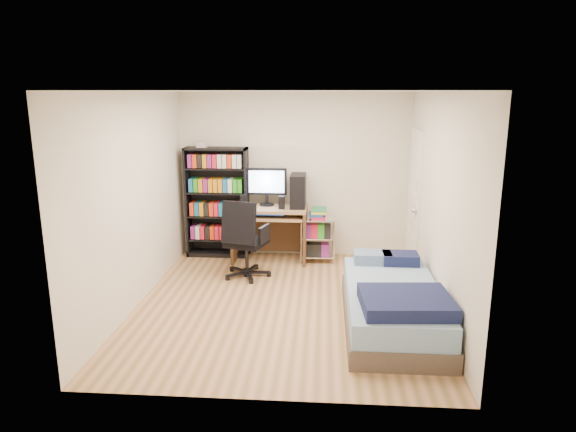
# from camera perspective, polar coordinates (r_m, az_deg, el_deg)

# --- Properties ---
(room) EXTENTS (3.58, 4.08, 2.58)m
(room) POSITION_cam_1_polar(r_m,az_deg,el_deg) (5.90, -0.49, 1.49)
(room) COLOR tan
(room) RESTS_ON ground
(media_shelf) EXTENTS (0.95, 0.32, 1.75)m
(media_shelf) POSITION_cam_1_polar(r_m,az_deg,el_deg) (7.94, -7.87, 1.66)
(media_shelf) COLOR black
(media_shelf) RESTS_ON room
(computer_desk) EXTENTS (1.10, 0.64, 1.39)m
(computer_desk) POSITION_cam_1_polar(r_m,az_deg,el_deg) (7.69, -1.18, 0.52)
(computer_desk) COLOR tan
(computer_desk) RESTS_ON room
(office_chair) EXTENTS (0.82, 0.82, 1.10)m
(office_chair) POSITION_cam_1_polar(r_m,az_deg,el_deg) (7.06, -4.77, -4.10)
(office_chair) COLOR black
(office_chair) RESTS_ON room
(wire_cart) EXTENTS (0.52, 0.38, 0.82)m
(wire_cart) POSITION_cam_1_polar(r_m,az_deg,el_deg) (7.67, 3.33, -1.20)
(wire_cart) COLOR white
(wire_cart) RESTS_ON room
(bed) EXTENTS (1.01, 2.03, 0.58)m
(bed) POSITION_cam_1_polar(r_m,az_deg,el_deg) (5.74, 11.57, -9.58)
(bed) COLOR brown
(bed) RESTS_ON room
(door) EXTENTS (0.12, 0.80, 2.00)m
(door) POSITION_cam_1_polar(r_m,az_deg,el_deg) (7.36, 13.90, 1.53)
(door) COLOR white
(door) RESTS_ON room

